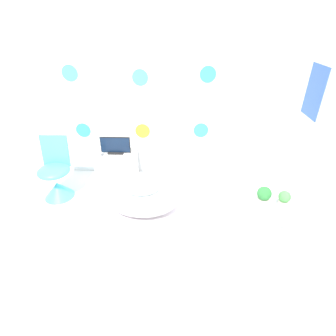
{
  "coord_description": "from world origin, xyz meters",
  "views": [
    {
      "loc": [
        0.55,
        -1.62,
        2.23
      ],
      "look_at": [
        0.44,
        0.98,
        0.7
      ],
      "focal_mm": 28.0,
      "sensor_mm": 36.0,
      "label": 1
    }
  ],
  "objects_px": {
    "chair": "(56,179)",
    "potted_plant_left": "(264,196)",
    "tv": "(115,146)",
    "vase": "(98,153)",
    "potted_plant_right": "(284,199)",
    "bathtub": "(143,197)"
  },
  "relations": [
    {
      "from": "tv",
      "to": "potted_plant_left",
      "type": "relative_size",
      "value": 1.87
    },
    {
      "from": "bathtub",
      "to": "potted_plant_left",
      "type": "distance_m",
      "value": 1.45
    },
    {
      "from": "potted_plant_right",
      "to": "vase",
      "type": "bearing_deg",
      "value": 155.65
    },
    {
      "from": "potted_plant_left",
      "to": "vase",
      "type": "bearing_deg",
      "value": 154.08
    },
    {
      "from": "chair",
      "to": "potted_plant_right",
      "type": "height_order",
      "value": "chair"
    },
    {
      "from": "bathtub",
      "to": "chair",
      "type": "height_order",
      "value": "chair"
    },
    {
      "from": "chair",
      "to": "potted_plant_left",
      "type": "bearing_deg",
      "value": -15.07
    },
    {
      "from": "bathtub",
      "to": "potted_plant_right",
      "type": "height_order",
      "value": "potted_plant_right"
    },
    {
      "from": "tv",
      "to": "potted_plant_left",
      "type": "distance_m",
      "value": 2.15
    },
    {
      "from": "potted_plant_left",
      "to": "chair",
      "type": "bearing_deg",
      "value": 164.93
    },
    {
      "from": "potted_plant_right",
      "to": "potted_plant_left",
      "type": "bearing_deg",
      "value": 173.34
    },
    {
      "from": "bathtub",
      "to": "vase",
      "type": "distance_m",
      "value": 0.96
    },
    {
      "from": "bathtub",
      "to": "chair",
      "type": "relative_size",
      "value": 1.06
    },
    {
      "from": "vase",
      "to": "potted_plant_left",
      "type": "height_order",
      "value": "potted_plant_left"
    },
    {
      "from": "chair",
      "to": "vase",
      "type": "distance_m",
      "value": 0.66
    },
    {
      "from": "bathtub",
      "to": "potted_plant_left",
      "type": "relative_size",
      "value": 3.88
    },
    {
      "from": "tv",
      "to": "vase",
      "type": "height_order",
      "value": "tv"
    },
    {
      "from": "vase",
      "to": "bathtub",
      "type": "bearing_deg",
      "value": -39.79
    },
    {
      "from": "chair",
      "to": "vase",
      "type": "relative_size",
      "value": 5.17
    },
    {
      "from": "tv",
      "to": "potted_plant_right",
      "type": "relative_size",
      "value": 2.16
    },
    {
      "from": "chair",
      "to": "vase",
      "type": "bearing_deg",
      "value": 29.87
    },
    {
      "from": "bathtub",
      "to": "potted_plant_right",
      "type": "relative_size",
      "value": 4.5
    }
  ]
}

